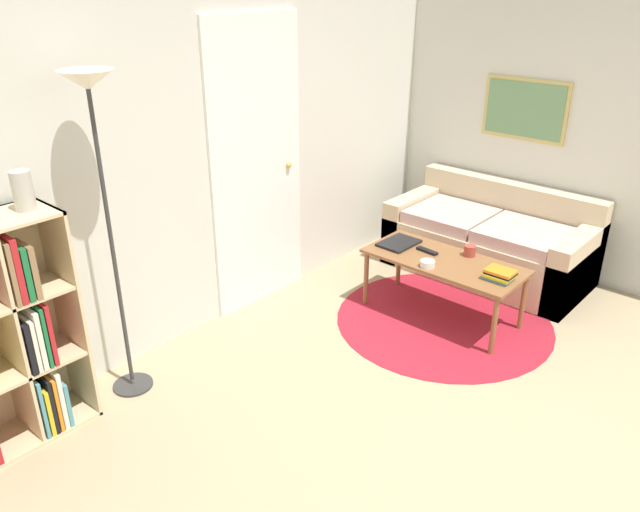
{
  "coord_description": "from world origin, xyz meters",
  "views": [
    {
      "loc": [
        -2.52,
        -0.82,
        2.33
      ],
      "look_at": [
        -0.1,
        1.31,
        0.85
      ],
      "focal_mm": 35.0,
      "sensor_mm": 36.0,
      "label": 1
    }
  ],
  "objects": [
    {
      "name": "ground_plane",
      "position": [
        0.0,
        0.0,
        0.0
      ],
      "size": [
        14.0,
        14.0,
        0.0
      ],
      "primitive_type": "plane",
      "color": "tan"
    },
    {
      "name": "rug",
      "position": [
        1.04,
        1.11,
        0.0
      ],
      "size": [
        1.56,
        1.56,
        0.01
      ],
      "color": "maroon",
      "rests_on": "ground_plane"
    },
    {
      "name": "vase_on_shelf",
      "position": [
        -1.3,
        2.2,
        1.35
      ],
      "size": [
        0.1,
        0.1,
        0.2
      ],
      "color": "#B7B2A8",
      "rests_on": "bookshelf"
    },
    {
      "name": "remote",
      "position": [
        1.12,
        1.34,
        0.47
      ],
      "size": [
        0.06,
        0.17,
        0.02
      ],
      "color": "black",
      "rests_on": "coffee_table"
    },
    {
      "name": "couch",
      "position": [
        2.02,
        1.27,
        0.27
      ],
      "size": [
        0.81,
        1.61,
        0.72
      ],
      "color": "#CCB793",
      "rests_on": "ground_plane"
    },
    {
      "name": "cup",
      "position": [
        1.27,
        1.08,
        0.5
      ],
      "size": [
        0.08,
        0.08,
        0.08
      ],
      "color": "#A33D33",
      "rests_on": "coffee_table"
    },
    {
      "name": "wall_right",
      "position": [
        2.41,
        1.19,
        1.3
      ],
      "size": [
        0.08,
        5.39,
        2.6
      ],
      "color": "silver",
      "rests_on": "ground_plane"
    },
    {
      "name": "laptop",
      "position": [
        1.1,
        1.58,
        0.47
      ],
      "size": [
        0.31,
        0.23,
        0.02
      ],
      "color": "black",
      "rests_on": "coffee_table"
    },
    {
      "name": "wall_back",
      "position": [
        0.02,
        2.41,
        1.29
      ],
      "size": [
        7.77,
        0.11,
        2.6
      ],
      "color": "silver",
      "rests_on": "ground_plane"
    },
    {
      "name": "bowl",
      "position": [
        0.91,
        1.2,
        0.48
      ],
      "size": [
        0.1,
        0.1,
        0.05
      ],
      "color": "silver",
      "rests_on": "coffee_table"
    },
    {
      "name": "book_stack_on_table",
      "position": [
        1.05,
        0.74,
        0.49
      ],
      "size": [
        0.15,
        0.2,
        0.07
      ],
      "color": "teal",
      "rests_on": "coffee_table"
    },
    {
      "name": "coffee_table",
      "position": [
        1.09,
        1.18,
        0.41
      ],
      "size": [
        0.51,
        1.13,
        0.46
      ],
      "color": "brown",
      "rests_on": "ground_plane"
    },
    {
      "name": "floor_lamp",
      "position": [
        -0.91,
        2.13,
        1.58
      ],
      "size": [
        0.28,
        0.28,
        1.89
      ],
      "color": "#333333",
      "rests_on": "ground_plane"
    }
  ]
}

